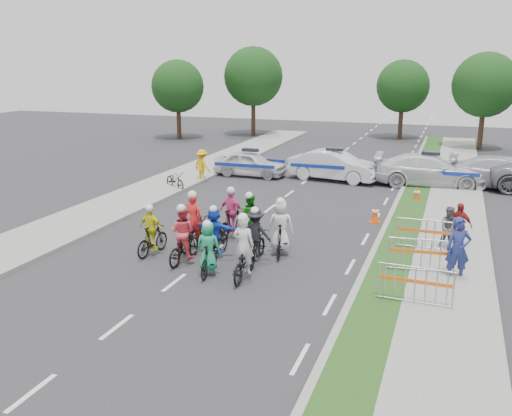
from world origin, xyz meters
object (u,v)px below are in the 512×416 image
(police_car_1, at_px, (334,166))
(police_car_2, at_px, (430,170))
(parked_bike, at_px, (175,180))
(tree_0, at_px, (178,86))
(rider_0, at_px, (244,257))
(tree_4, at_px, (403,86))
(spectator_0, at_px, (458,249))
(rider_2, at_px, (183,241))
(rider_3, at_px, (152,235))
(cone_0, at_px, (375,214))
(spectator_2, at_px, (459,225))
(rider_5, at_px, (215,235))
(police_car_0, at_px, (250,164))
(rider_7, at_px, (281,233))
(rider_4, at_px, (256,240))
(rider_8, at_px, (250,224))
(tree_1, at_px, (485,85))
(civilian_sedan, at_px, (506,173))
(tree_3, at_px, (253,77))
(rider_9, at_px, (232,218))
(cone_1, at_px, (417,194))
(barrier_2, at_px, (426,236))
(marshal_hiviz, at_px, (202,165))
(barrier_1, at_px, (421,257))
(spectator_1, at_px, (450,229))
(rider_1, at_px, (209,253))
(rider_6, at_px, (194,229))
(barrier_0, at_px, (415,287))

(police_car_1, height_order, police_car_2, police_car_2)
(parked_bike, height_order, tree_0, tree_0)
(rider_0, bearing_deg, tree_4, -95.49)
(spectator_0, bearing_deg, rider_2, 177.12)
(rider_3, xyz_separation_m, parked_bike, (-3.86, 9.13, -0.23))
(tree_4, bearing_deg, cone_0, -86.42)
(spectator_0, height_order, tree_0, tree_0)
(rider_2, height_order, spectator_2, rider_2)
(rider_5, relative_size, police_car_0, 0.44)
(rider_5, bearing_deg, rider_7, -148.42)
(rider_4, bearing_deg, rider_7, -126.51)
(rider_8, xyz_separation_m, parked_bike, (-6.47, 6.86, -0.25))
(rider_7, bearing_deg, tree_1, -114.81)
(civilian_sedan, xyz_separation_m, spectator_0, (-2.17, -13.77, 0.16))
(parked_bike, bearing_deg, tree_3, 43.40)
(police_car_1, relative_size, police_car_2, 0.87)
(rider_9, bearing_deg, cone_1, -115.57)
(tree_4, bearing_deg, rider_7, -91.50)
(tree_1, bearing_deg, cone_0, -101.49)
(rider_5, distance_m, rider_7, 2.18)
(barrier_2, bearing_deg, rider_9, -173.89)
(rider_9, xyz_separation_m, spectator_2, (7.73, 1.64, 0.05))
(police_car_0, xyz_separation_m, police_car_1, (4.61, 0.41, 0.11))
(marshal_hiviz, height_order, tree_3, tree_3)
(police_car_0, bearing_deg, barrier_1, -139.02)
(cone_1, height_order, tree_3, tree_3)
(spectator_1, relative_size, parked_bike, 0.92)
(rider_1, distance_m, civilian_sedan, 18.26)
(rider_4, bearing_deg, spectator_0, -178.79)
(rider_9, bearing_deg, police_car_0, -61.85)
(rider_1, distance_m, spectator_2, 8.79)
(rider_3, height_order, rider_5, rider_5)
(police_car_2, xyz_separation_m, spectator_2, (1.47, -9.86, -0.02))
(cone_0, distance_m, cone_1, 4.25)
(tree_0, bearing_deg, police_car_0, -49.47)
(cone_1, bearing_deg, tree_1, 80.04)
(rider_8, bearing_deg, tree_3, -67.83)
(spectator_2, bearing_deg, cone_1, 123.16)
(rider_8, bearing_deg, tree_0, -55.35)
(rider_5, relative_size, spectator_2, 1.13)
(rider_6, distance_m, spectator_1, 8.62)
(police_car_0, bearing_deg, police_car_2, -84.00)
(marshal_hiviz, bearing_deg, police_car_2, -141.40)
(barrier_2, bearing_deg, marshal_hiviz, 146.01)
(police_car_0, bearing_deg, police_car_1, -82.71)
(police_car_1, xyz_separation_m, tree_4, (1.64, 18.15, 3.39))
(rider_7, height_order, barrier_2, rider_7)
(spectator_1, xyz_separation_m, barrier_0, (-0.75, -5.02, -0.21))
(marshal_hiviz, bearing_deg, tree_4, -86.58)
(rider_2, relative_size, rider_4, 1.06)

